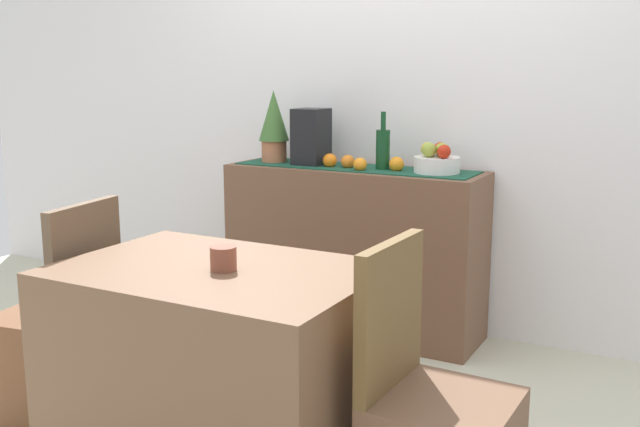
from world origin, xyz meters
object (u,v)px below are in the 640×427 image
at_px(dining_table, 219,370).
at_px(chair_near_window, 58,357).
at_px(fruit_bowl, 437,165).
at_px(coffee_maker, 311,137).
at_px(sideboard_console, 353,250).
at_px(potted_plant, 274,124).
at_px(coffee_cup, 223,258).
at_px(wine_bottle, 382,148).

distance_m(dining_table, chair_near_window, 0.80).
relative_size(fruit_bowl, coffee_maker, 0.74).
relative_size(sideboard_console, chair_near_window, 1.53).
height_order(coffee_maker, chair_near_window, coffee_maker).
bearing_deg(sideboard_console, fruit_bowl, 0.00).
relative_size(fruit_bowl, dining_table, 0.21).
bearing_deg(potted_plant, coffee_cup, -63.92).
bearing_deg(chair_near_window, coffee_cup, -1.22).
height_order(sideboard_console, coffee_maker, coffee_maker).
xyz_separation_m(wine_bottle, dining_table, (0.05, -1.51, -0.63)).
bearing_deg(dining_table, fruit_bowl, 80.80).
bearing_deg(fruit_bowl, coffee_maker, 180.00).
bearing_deg(dining_table, sideboard_console, 97.94).
relative_size(wine_bottle, chair_near_window, 0.33).
height_order(fruit_bowl, wine_bottle, wine_bottle).
bearing_deg(potted_plant, sideboard_console, 0.00).
distance_m(potted_plant, chair_near_window, 1.73).
bearing_deg(dining_table, coffee_maker, 107.24).
bearing_deg(chair_near_window, wine_bottle, 63.71).
distance_m(fruit_bowl, dining_table, 1.63).
relative_size(coffee_cup, chair_near_window, 0.10).
distance_m(potted_plant, coffee_cup, 1.73).
bearing_deg(wine_bottle, sideboard_console, 180.00).
distance_m(wine_bottle, dining_table, 1.64).
xyz_separation_m(sideboard_console, coffee_cup, (0.25, -1.53, 0.34)).
relative_size(coffee_maker, dining_table, 0.29).
distance_m(coffee_cup, chair_near_window, 0.98).
xyz_separation_m(fruit_bowl, coffee_maker, (-0.71, 0.00, 0.11)).
bearing_deg(fruit_bowl, dining_table, -99.20).
distance_m(sideboard_console, dining_table, 1.53).
distance_m(coffee_maker, coffee_cup, 1.63).
distance_m(wine_bottle, coffee_maker, 0.42).
xyz_separation_m(sideboard_console, chair_near_window, (-0.59, -1.51, -0.18)).
height_order(wine_bottle, coffee_maker, coffee_maker).
bearing_deg(coffee_maker, potted_plant, -180.00).
bearing_deg(coffee_cup, fruit_bowl, 82.46).
height_order(wine_bottle, coffee_cup, wine_bottle).
xyz_separation_m(fruit_bowl, potted_plant, (-0.95, -0.00, 0.17)).
distance_m(potted_plant, dining_table, 1.82).
xyz_separation_m(wine_bottle, coffee_cup, (0.09, -1.53, -0.22)).
distance_m(sideboard_console, wine_bottle, 0.58).
xyz_separation_m(sideboard_console, potted_plant, (-0.49, -0.00, 0.66)).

